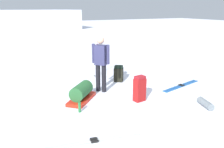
{
  "coord_description": "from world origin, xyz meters",
  "views": [
    {
      "loc": [
        -2.91,
        -5.69,
        2.51
      ],
      "look_at": [
        0.0,
        0.0,
        0.7
      ],
      "focal_mm": 37.62,
      "sensor_mm": 36.0,
      "label": 1
    }
  ],
  "objects": [
    {
      "name": "ski_pair_near",
      "position": [
        2.51,
        -0.16,
        0.01
      ],
      "size": [
        1.79,
        0.58,
        0.05
      ],
      "color": "#2058A2",
      "rests_on": "ground_plane"
    },
    {
      "name": "distant_snow_ridge",
      "position": [
        -1.71,
        22.91,
        1.13
      ],
      "size": [
        17.24,
        6.86,
        2.26
      ],
      "primitive_type": "cube",
      "rotation": [
        0.0,
        0.0,
        0.11
      ],
      "color": "white",
      "rests_on": "ground_plane"
    },
    {
      "name": "ski_poles_planted_near",
      "position": [
        0.43,
        2.14,
        0.69
      ],
      "size": [
        0.23,
        0.12,
        1.24
      ],
      "color": "#BBBBBC",
      "rests_on": "ground_plane"
    },
    {
      "name": "ski_pair_far",
      "position": [
        -1.39,
        -1.95,
        0.01
      ],
      "size": [
        1.89,
        0.44,
        0.05
      ],
      "color": "silver",
      "rests_on": "ground_plane"
    },
    {
      "name": "gear_sled",
      "position": [
        -0.87,
        0.16,
        0.22
      ],
      "size": [
        1.08,
        1.11,
        0.49
      ],
      "color": "red",
      "rests_on": "ground_plane"
    },
    {
      "name": "skier_standing",
      "position": [
        -0.07,
        0.6,
        0.95
      ],
      "size": [
        0.4,
        0.46,
        1.7
      ],
      "color": "black",
      "rests_on": "ground_plane"
    },
    {
      "name": "backpack_bright",
      "position": [
        0.55,
        -0.59,
        0.35
      ],
      "size": [
        0.34,
        0.26,
        0.72
      ],
      "color": "maroon",
      "rests_on": "ground_plane"
    },
    {
      "name": "thermos_bottle",
      "position": [
        -1.18,
        -0.54,
        0.13
      ],
      "size": [
        0.07,
        0.07,
        0.26
      ],
      "primitive_type": "cylinder",
      "color": "#226934",
      "rests_on": "ground_plane"
    },
    {
      "name": "sleeping_mat_rolled",
      "position": [
        1.87,
        -1.73,
        0.09
      ],
      "size": [
        0.34,
        0.58,
        0.18
      ],
      "primitive_type": "cylinder",
      "rotation": [
        0.0,
        1.57,
        4.41
      ],
      "color": "slate",
      "rests_on": "ground_plane"
    },
    {
      "name": "backpack_large_dark",
      "position": [
        0.91,
        1.26,
        0.27
      ],
      "size": [
        0.41,
        0.4,
        0.56
      ],
      "color": "black",
      "rests_on": "ground_plane"
    },
    {
      "name": "ground_plane",
      "position": [
        0.0,
        0.0,
        0.0
      ],
      "size": [
        80.0,
        80.0,
        0.0
      ],
      "primitive_type": "plane",
      "color": "white"
    }
  ]
}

